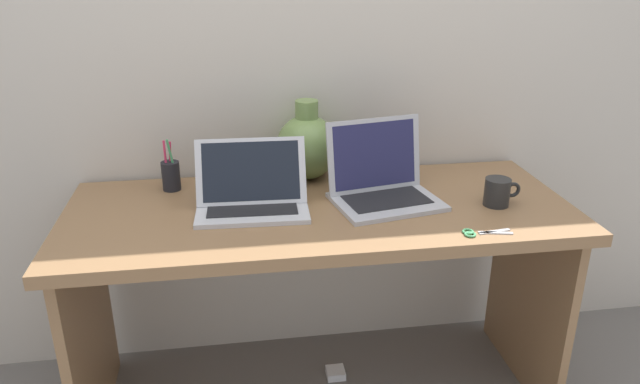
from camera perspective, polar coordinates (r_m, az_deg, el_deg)
name	(u,v)px	position (r m, az deg, el deg)	size (l,w,h in m)	color
back_wall	(304,49)	(2.16, -1.53, 13.47)	(4.40, 0.04, 2.40)	beige
desk	(320,249)	(2.00, 0.00, -5.49)	(1.63, 0.67, 0.76)	olive
laptop_left	(252,192)	(1.90, -6.53, 0.01)	(0.36, 0.24, 0.21)	silver
laptop_right	(381,180)	(1.97, 5.83, 1.19)	(0.38, 0.32, 0.26)	#B2B2B7
green_vase	(307,146)	(2.13, -1.25, 4.43)	(0.22, 0.22, 0.29)	#75934C
coffee_mug	(498,192)	(2.01, 16.62, 0.01)	(0.12, 0.08, 0.09)	black
pen_cup	(171,175)	(2.11, -14.05, 1.60)	(0.06, 0.06, 0.19)	black
scissors	(478,233)	(1.80, 14.89, -3.78)	(0.15, 0.05, 0.01)	#B7B7BC
power_brick	(336,373)	(2.40, 1.49, -16.88)	(0.07, 0.07, 0.03)	white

